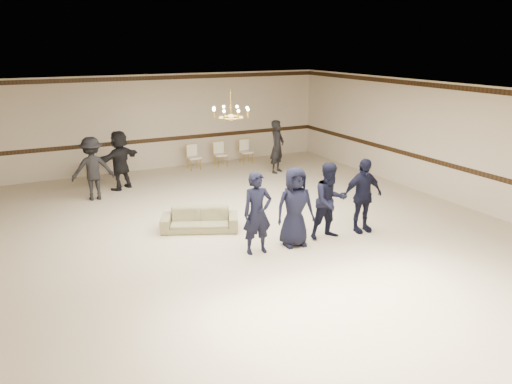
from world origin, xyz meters
The scene contains 16 objects.
room centered at (0.00, 0.00, 1.60)m, with size 12.01×14.01×3.21m.
chair_rail centered at (0.00, 6.99, 1.00)m, with size 12.00×0.02×0.14m, color black.
crown_molding centered at (0.00, 6.99, 3.08)m, with size 12.00×0.02×0.14m, color black.
chandelier centered at (0.00, 1.00, 2.88)m, with size 0.94×0.94×0.89m, color gold, non-canonical shape.
boy_a centered at (-0.31, -0.96, 0.87)m, with size 0.63×0.41×1.73m, color black.
boy_b centered at (0.59, -0.96, 0.87)m, with size 0.85×0.55×1.73m, color black.
boy_c centered at (1.49, -0.96, 0.87)m, with size 0.84×0.66×1.73m, color black.
boy_d centered at (2.39, -0.96, 0.87)m, with size 1.01×0.42×1.73m, color black.
settee centered at (-0.93, 0.78, 0.26)m, with size 1.77×0.69×0.52m, color #838357.
adult_left centered at (-2.71, 4.34, 0.88)m, with size 1.14×0.65×1.76m, color black.
adult_mid centered at (-1.81, 5.04, 0.88)m, with size 1.63×0.52×1.76m, color black.
adult_right centered at (3.29, 4.64, 0.88)m, with size 0.64×0.42×1.76m, color black.
banquet_chair_left centered at (0.92, 6.27, 0.43)m, with size 0.41×0.41×0.85m, color #EFE8C9, non-canonical shape.
banquet_chair_mid centered at (1.92, 6.27, 0.43)m, with size 0.41×0.41×0.85m, color #EFE8C9, non-canonical shape.
banquet_chair_right centered at (2.92, 6.27, 0.43)m, with size 0.41×0.41×0.85m, color #EFE8C9, non-canonical shape.
console_table centered at (-2.08, 6.47, 0.34)m, with size 0.81×0.34×0.68m, color black.
Camera 1 is at (-4.64, -9.45, 4.23)m, focal length 34.62 mm.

